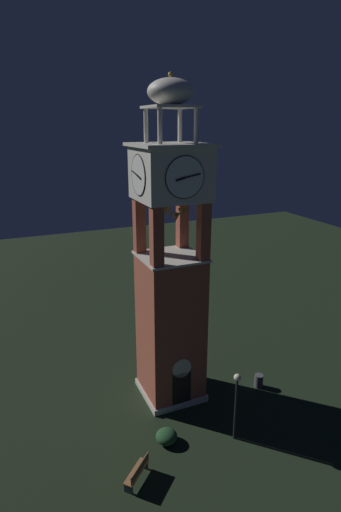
{
  "coord_description": "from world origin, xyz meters",
  "views": [
    {
      "loc": [
        -8.06,
        -18.69,
        15.04
      ],
      "look_at": [
        0.0,
        0.0,
        8.46
      ],
      "focal_mm": 28.48,
      "sensor_mm": 36.0,
      "label": 1
    }
  ],
  "objects": [
    {
      "name": "trash_bin",
      "position": [
        5.08,
        -1.62,
        0.4
      ],
      "size": [
        0.52,
        0.52,
        0.8
      ],
      "primitive_type": "cylinder",
      "color": "#4C4C51",
      "rests_on": "ground"
    },
    {
      "name": "clock_tower",
      "position": [
        0.0,
        -0.0,
        7.14
      ],
      "size": [
        3.69,
        3.69,
        17.37
      ],
      "color": "#9E4C38",
      "rests_on": "ground"
    },
    {
      "name": "shrub_near_entry",
      "position": [
        -1.75,
        -3.58,
        0.34
      ],
      "size": [
        1.07,
        1.07,
        0.68
      ],
      "primitive_type": "ellipsoid",
      "color": "#234C28",
      "rests_on": "ground"
    },
    {
      "name": "lamp_post",
      "position": [
        1.47,
        -4.68,
        2.6
      ],
      "size": [
        0.36,
        0.36,
        3.73
      ],
      "color": "black",
      "rests_on": "ground"
    },
    {
      "name": "ground",
      "position": [
        0.0,
        0.0,
        0.0
      ],
      "size": [
        80.0,
        80.0,
        0.0
      ],
      "primitive_type": "plane",
      "color": "black"
    },
    {
      "name": "park_bench",
      "position": [
        -3.82,
        -5.19,
        0.48
      ],
      "size": [
        1.47,
        1.41,
        0.95
      ],
      "color": "brown",
      "rests_on": "ground"
    }
  ]
}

